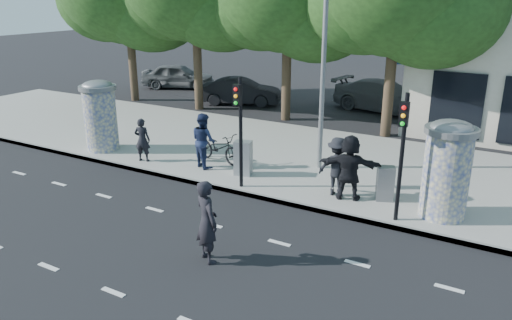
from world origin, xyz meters
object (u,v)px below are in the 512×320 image
Objects in this scene: ped_b at (142,140)px; cabinet_right at (385,184)px; ped_d at (337,167)px; ad_column_right at (447,167)px; ped_f at (349,167)px; traffic_pole_far at (402,145)px; car_right at (385,96)px; cabinet_left at (243,158)px; traffic_pole_near at (240,122)px; ped_c at (204,140)px; bicycle at (219,147)px; car_left at (178,76)px; ad_column_left at (100,114)px; car_mid at (241,91)px; street_lamp at (324,28)px; man_road at (207,221)px.

cabinet_right is at bearing 167.12° from ped_b.
ped_d is (7.11, 0.48, 0.10)m from ped_b.
ad_column_right is 1.38× the size of ped_f.
traffic_pole_far reaches higher than car_right.
cabinet_left is at bearing 170.15° from ped_b.
ped_c is at bearing 154.15° from traffic_pole_near.
cabinet_left is at bearing -105.91° from bicycle.
car_left is (-17.42, 12.94, -1.46)m from traffic_pole_far.
bicycle is (4.68, 0.97, -0.86)m from ad_column_left.
ped_c is (-6.88, 1.01, -1.14)m from traffic_pole_far.
cabinet_right is at bearing -152.04° from car_mid.
street_lamp reaches higher than traffic_pole_far.
man_road is at bearing -68.58° from traffic_pole_near.
street_lamp is at bearing 140.12° from traffic_pole_far.
ped_d is 0.39× the size of car_left.
ad_column_left and ad_column_right have the same top height.
car_right is at bearing 59.34° from ad_column_left.
bicycle is (-5.12, 0.90, -0.43)m from ped_f.
cabinet_right is at bearing -84.46° from bicycle.
cabinet_left is 1.12× the size of cabinet_right.
car_right is (2.79, 12.04, -0.30)m from ped_c.
cabinet_left is (-6.29, 0.08, -0.82)m from ad_column_right.
ped_f is (5.28, -0.22, 0.02)m from ped_c.
traffic_pole_near is 4.07m from street_lamp.
car_mid is (-9.39, 9.87, -0.31)m from ped_d.
traffic_pole_far is 2.19× the size of ped_b.
ped_d is at bearing -156.78° from car_mid.
cabinet_right is at bearing -30.74° from street_lamp.
ped_f is at bearing -157.54° from ped_c.
ad_column_left is 0.61× the size of car_mid.
man_road is at bearing 70.69° from ped_d.
car_left is (-8.30, 12.52, -0.15)m from ped_b.
ped_f is 1.89× the size of cabinet_right.
traffic_pole_far is 0.42× the size of street_lamp.
cabinet_left reaches higher than cabinet_right.
cabinet_right is at bearing -153.29° from ped_c.
man_road reaches higher than ped_d.
car_right reaches higher than cabinet_left.
car_right is (-4.09, 13.04, -1.44)m from traffic_pole_far.
cabinet_left is at bearing -155.91° from ped_c.
ad_column_left is 1.38× the size of ped_f.
traffic_pole_near reaches higher than car_left.
ped_f reaches higher than man_road.
street_lamp is 5.40m from ped_c.
street_lamp is at bearing -127.27° from ped_c.
ped_c is 12.36m from car_right.
car_left is at bearing -42.82° from ped_d.
cabinet_left is at bearing 116.52° from traffic_pole_near.
bicycle is 6.09m from cabinet_right.
car_left reaches higher than car_mid.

